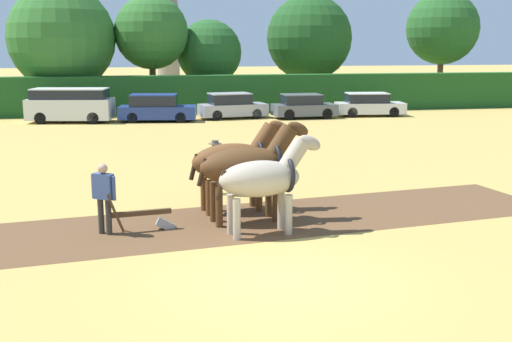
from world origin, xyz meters
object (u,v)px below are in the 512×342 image
Objects in this scene: tree_center at (209,53)px; parked_car_center_right at (369,105)px; plow at (147,218)px; tree_center_right at (309,38)px; draft_horse_trail_left at (235,160)px; draft_horse_lead_left at (264,178)px; tree_center_left at (151,32)px; tree_right at (442,28)px; draft_horse_lead_right at (249,165)px; tree_left at (62,38)px; parked_van at (70,105)px; church_spire at (167,2)px; parked_car_center_left at (232,106)px; farmer_beside_team at (215,163)px; parked_car_center at (303,107)px; parked_car_left at (156,108)px; farmer_at_plow at (104,193)px.

tree_center reaches higher than parked_car_center_right.
parked_car_center_right is at bearing 50.12° from plow.
tree_center_right is 2.81× the size of draft_horse_trail_left.
draft_horse_trail_left is at bearing 89.96° from draft_horse_lead_left.
tree_center_left is 1.25× the size of tree_center.
tree_right reaches higher than draft_horse_lead_right.
parked_car_center_right is at bearing -18.87° from tree_left.
draft_horse_lead_right is 23.78m from parked_van.
church_spire is 32.60m from parked_van.
parked_car_center_left is at bearing -54.84° from tree_center_left.
draft_horse_lead_right is at bearing -95.63° from farmer_beside_team.
farmer_beside_team is 0.42× the size of parked_car_center.
plow is 0.36× the size of parked_car_left.
tree_center_right is 4.80× the size of plow.
parked_car_center is at bearing 64.78° from draft_horse_lead_left.
farmer_at_plow is at bearing -114.11° from tree_center_right.
tree_center_right reaches higher than plow.
parked_car_center is (11.27, 22.72, -0.28)m from farmer_at_plow.
parked_car_center is at bearing -147.22° from tree_right.
tree_left is 16.67m from parked_car_center.
plow is (-4.25, -54.00, -8.43)m from church_spire.
parked_car_center_left is 0.97× the size of parked_car_center_right.
parked_car_center_left is 8.70m from parked_car_center_right.
tree_center_left is at bearing -171.46° from tree_center_right.
draft_horse_trail_left is 1.71× the size of plow.
tree_left is 30.15m from draft_horse_lead_right.
farmer_beside_team is at bearing -92.37° from church_spire.
tree_center is 1.60× the size of parked_car_center.
parked_car_center_right is (1.50, -8.54, -4.21)m from tree_center_right.
farmer_at_plow is at bearing -144.26° from farmer_beside_team.
tree_right is at bearing 45.49° from plow.
parked_car_center_right is at bearing 2.11° from farmer_at_plow.
tree_center is at bearing 84.35° from parked_car_center_left.
tree_center_left is at bearing 78.35° from farmer_beside_team.
draft_horse_trail_left is 21.30m from parked_car_left.
tree_center is at bearing 72.39° from plow.
draft_horse_trail_left is at bearing -125.52° from tree_right.
parked_van is at bearing 97.88° from draft_horse_trail_left.
farmer_at_plow is (-14.15, -31.62, -3.92)m from tree_center_right.
parked_car_center_right is (13.29, 0.24, -0.05)m from parked_car_left.
tree_center_right reaches higher than farmer_beside_team.
parked_car_left is (-11.78, -8.78, -4.15)m from tree_center_right.
draft_horse_lead_right is at bearing -78.40° from parked_car_left.
parked_car_left is at bearing 4.05° from parked_van.
tree_center reaches higher than farmer_at_plow.
farmer_beside_team is 0.37× the size of parked_car_center_right.
church_spire is 3.79× the size of parked_car_center_right.
farmer_at_plow is at bearing -101.98° from tree_center.
farmer_beside_team is (3.15, 3.60, -0.05)m from farmer_at_plow.
farmer_at_plow is at bearing -117.61° from parked_car_center.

